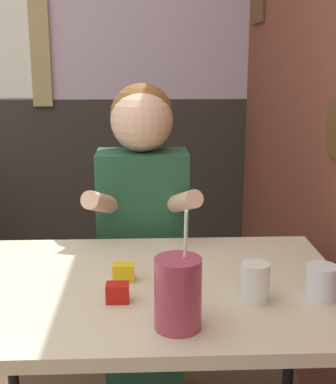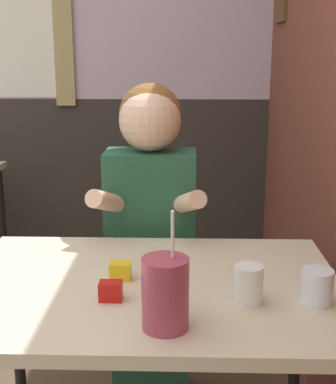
% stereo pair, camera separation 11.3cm
% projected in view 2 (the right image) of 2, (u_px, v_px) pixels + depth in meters
% --- Properties ---
extents(brick_wall_right, '(0.08, 4.44, 2.70)m').
position_uv_depth(brick_wall_right, '(326.00, 61.00, 2.15)').
color(brick_wall_right, brown).
rests_on(brick_wall_right, ground_plane).
extents(back_wall, '(5.88, 0.09, 2.70)m').
position_uv_depth(back_wall, '(42.00, 58.00, 3.40)').
color(back_wall, silver).
rests_on(back_wall, ground_plane).
extents(main_table, '(1.09, 0.76, 0.75)m').
position_uv_depth(main_table, '(149.00, 304.00, 1.53)').
color(main_table, beige).
rests_on(main_table, ground_plane).
extents(person_seated, '(0.42, 0.42, 1.28)m').
position_uv_depth(person_seated, '(151.00, 235.00, 2.07)').
color(person_seated, '#235138').
rests_on(person_seated, ground_plane).
extents(cocktail_pitcher, '(0.11, 0.11, 0.29)m').
position_uv_depth(cocktail_pitcher, '(165.00, 293.00, 1.24)').
color(cocktail_pitcher, '#99384C').
rests_on(cocktail_pitcher, main_table).
extents(glass_near_pitcher, '(0.08, 0.08, 0.09)m').
position_uv_depth(glass_near_pitcher, '(317.00, 286.00, 1.38)').
color(glass_near_pitcher, silver).
rests_on(glass_near_pitcher, main_table).
extents(glass_center, '(0.08, 0.08, 0.10)m').
position_uv_depth(glass_center, '(249.00, 284.00, 1.38)').
color(glass_center, silver).
rests_on(glass_center, main_table).
extents(condiment_ketchup, '(0.06, 0.04, 0.05)m').
position_uv_depth(condiment_ketchup, '(111.00, 291.00, 1.40)').
color(condiment_ketchup, '#B7140F').
rests_on(condiment_ketchup, main_table).
extents(condiment_mustard, '(0.06, 0.04, 0.05)m').
position_uv_depth(condiment_mustard, '(120.00, 271.00, 1.53)').
color(condiment_mustard, yellow).
rests_on(condiment_mustard, main_table).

